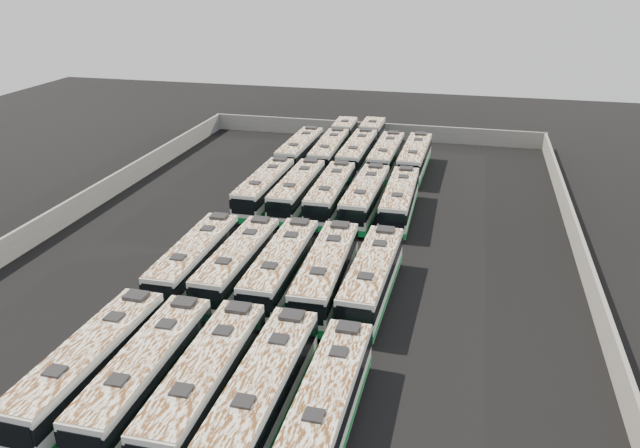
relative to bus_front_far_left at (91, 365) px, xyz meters
The scene contains 22 objects.
ground 22.21m from the bus_front_far_left, 73.39° to the left, with size 140.00×140.00×0.00m, color black.
perimeter_wall 22.15m from the bus_front_far_left, 73.39° to the left, with size 45.20×73.20×2.20m.
bus_front_far_left is the anchor object (origin of this frame).
bus_front_left 3.33m from the bus_front_far_left, ahead, with size 2.62×12.19×3.43m.
bus_front_center 6.80m from the bus_front_far_left, ahead, with size 2.70×12.39×3.49m.
bus_front_right 10.04m from the bus_front_far_left, ahead, with size 2.77×12.40×3.49m.
bus_front_far_right 13.45m from the bus_front_far_left, ahead, with size 2.66×11.94×3.36m.
bus_midfront_far_left 13.67m from the bus_front_far_left, 89.70° to the left, with size 2.64×12.06×3.39m.
bus_midfront_left 14.31m from the bus_front_far_left, 76.18° to the left, with size 2.74×11.97×3.36m.
bus_midfront_center 15.44m from the bus_front_far_left, 64.09° to the left, with size 2.62×12.26×3.45m.
bus_midfront_right 17.13m from the bus_front_far_left, 53.73° to the left, with size 2.94×12.53×3.52m.
bus_midfront_far_right 19.35m from the bus_front_far_left, 45.98° to the left, with size 2.91×12.34×3.46m.
bus_midback_far_left 30.08m from the bus_front_far_left, 89.86° to the left, with size 2.69×12.01×3.38m.
bus_midback_left 30.32m from the bus_front_far_left, 83.54° to the left, with size 2.63×12.17×3.43m.
bus_midback_center 30.80m from the bus_front_far_left, 77.34° to the left, with size 2.67×12.17×3.42m.
bus_midback_right 31.54m from the bus_front_far_left, 71.22° to the left, with size 2.87×12.27×3.44m.
bus_midback_far_right 32.85m from the bus_front_far_left, 65.92° to the left, with size 2.66×12.04×3.38m.
bus_back_far_left 43.60m from the bus_front_far_left, 90.05° to the left, with size 2.72×12.13×3.41m.
bus_back_left 47.12m from the bus_front_far_left, 85.90° to the left, with size 2.89×18.65×3.37m.
bus_back_center 47.60m from the bus_front_far_left, 81.80° to the left, with size 2.74×19.11×3.46m.
bus_back_right 45.01m from the bus_front_far_left, 76.99° to the left, with size 2.76×12.01×3.37m.
bus_back_far_right 45.77m from the bus_front_far_left, 72.96° to the left, with size 2.84×12.27×3.44m.
Camera 1 is at (12.83, -46.04, 22.38)m, focal length 35.00 mm.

